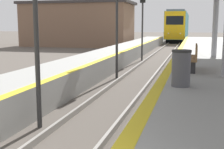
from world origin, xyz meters
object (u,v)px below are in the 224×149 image
object	(u,v)px
signal_far	(143,12)
trash_bin	(181,68)
train	(178,26)
bench	(193,57)
signal_mid	(117,6)

from	to	relation	value
signal_far	trash_bin	distance (m)	14.18
train	bench	xyz separation A→B (m)	(2.49, -40.04, -0.87)
bench	signal_far	bearing A→B (deg)	108.54
train	trash_bin	size ratio (longest dim) A/B	20.26
train	bench	size ratio (longest dim) A/B	10.22
signal_mid	bench	bearing A→B (deg)	-40.00
train	signal_far	bearing A→B (deg)	-92.03
signal_far	bench	world-z (taller)	signal_far
signal_mid	bench	distance (m)	5.03
signal_far	train	bearing A→B (deg)	87.97
signal_far	bench	distance (m)	11.31
train	trash_bin	world-z (taller)	train
signal_far	bench	bearing A→B (deg)	-71.46
signal_far	bench	xyz separation A→B (m)	(3.54, -10.56, -2.01)
signal_mid	bench	world-z (taller)	signal_mid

